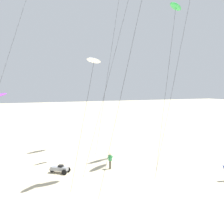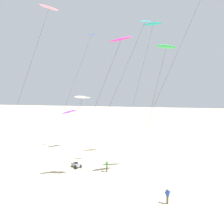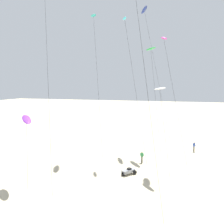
{
  "view_description": "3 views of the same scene",
  "coord_description": "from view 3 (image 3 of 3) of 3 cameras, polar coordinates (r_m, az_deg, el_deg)",
  "views": [
    {
      "loc": [
        -10.08,
        -16.51,
        8.59
      ],
      "look_at": [
        3.31,
        14.07,
        5.38
      ],
      "focal_mm": 42.7,
      "sensor_mm": 36.0,
      "label": 1
    },
    {
      "loc": [
        7.99,
        -21.85,
        11.82
      ],
      "look_at": [
        1.36,
        8.55,
        8.7
      ],
      "focal_mm": 35.69,
      "sensor_mm": 36.0,
      "label": 2
    },
    {
      "loc": [
        -33.19,
        2.71,
        11.41
      ],
      "look_at": [
        2.54,
        13.56,
        7.07
      ],
      "focal_mm": 38.46,
      "sensor_mm": 36.0,
      "label": 3
    }
  ],
  "objects": [
    {
      "name": "kite_magenta",
      "position": [
        36.92,
        12.26,
        16.59
      ],
      "size": [
        7.75,
        4.76,
        18.59
      ],
      "color": "#D8339E",
      "rests_on": "ground"
    },
    {
      "name": "kite_teal",
      "position": [
        44.02,
        -4.42,
        21.67
      ],
      "size": [
        6.82,
        4.37,
        23.51
      ],
      "color": "teal",
      "rests_on": "ground"
    },
    {
      "name": "ground_plane",
      "position": [
        35.2,
        20.88,
        -12.74
      ],
      "size": [
        260.0,
        260.0,
        0.0
      ],
      "primitive_type": "plane",
      "color": "beige"
    },
    {
      "name": "kite_green",
      "position": [
        42.55,
        9.23,
        14.48
      ],
      "size": [
        5.34,
        3.74,
        17.67
      ],
      "color": "green",
      "rests_on": "ground"
    },
    {
      "name": "kite_flyer_middle",
      "position": [
        43.43,
        18.91,
        -7.75
      ],
      "size": [
        0.7,
        0.69,
        1.67
      ],
      "color": "#4C4738",
      "rests_on": "ground"
    },
    {
      "name": "kite_white",
      "position": [
        31.29,
        11.28,
        5.3
      ],
      "size": [
        3.85,
        2.82,
        11.16
      ],
      "color": "white",
      "rests_on": "ground"
    },
    {
      "name": "kite_blue",
      "position": [
        33.87,
        -15.59,
        22.82
      ],
      "size": [
        8.1,
        5.64,
        22.55
      ],
      "color": "blue",
      "rests_on": "ground"
    },
    {
      "name": "kite_navy",
      "position": [
        49.17,
        7.72,
        22.68
      ],
      "size": [
        11.78,
        7.66,
        25.93
      ],
      "color": "navy",
      "rests_on": "ground"
    },
    {
      "name": "beach_buggy",
      "position": [
        31.42,
        3.95,
        -13.85
      ],
      "size": [
        1.97,
        1.82,
        0.82
      ],
      "color": "gray",
      "rests_on": "ground"
    },
    {
      "name": "kite_cyan",
      "position": [
        40.53,
        3.23,
        19.94
      ],
      "size": [
        9.28,
        5.97,
        22.03
      ],
      "color": "#33BFE0",
      "rests_on": "ground"
    },
    {
      "name": "kite_purple",
      "position": [
        29.28,
        -19.66,
        -1.66
      ],
      "size": [
        3.67,
        2.88,
        7.9
      ],
      "color": "purple",
      "rests_on": "ground"
    },
    {
      "name": "kite_flyer_nearest",
      "position": [
        35.86,
        7.12,
        -10.48
      ],
      "size": [
        0.66,
        0.68,
        1.67
      ],
      "color": "#4C4738",
      "rests_on": "ground"
    }
  ]
}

